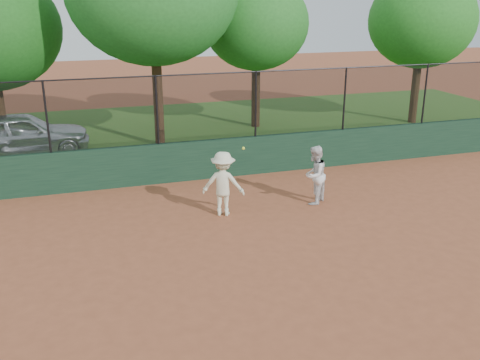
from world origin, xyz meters
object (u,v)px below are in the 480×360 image
object	(u,v)px
parked_car	(22,134)
tree_3	(256,24)
player_main	(223,184)
player_second	(314,175)
tree_4	(422,21)

from	to	relation	value
parked_car	tree_3	bearing A→B (deg)	-83.61
player_main	tree_3	bearing A→B (deg)	66.11
parked_car	player_main	bearing A→B (deg)	-148.59
parked_car	player_main	distance (m)	8.96
player_main	player_second	bearing A→B (deg)	0.76
parked_car	tree_4	distance (m)	16.47
parked_car	player_main	size ratio (longest dim) A/B	2.43
tree_4	tree_3	bearing A→B (deg)	168.97
parked_car	tree_4	size ratio (longest dim) A/B	0.71
player_main	tree_3	xyz separation A→B (m)	(3.98, 9.00, 3.40)
parked_car	player_second	xyz separation A→B (m)	(7.74, -7.26, 0.03)
parked_car	tree_3	size ratio (longest dim) A/B	0.73
tree_4	parked_car	bearing A→B (deg)	-178.70
tree_3	tree_4	bearing A→B (deg)	-11.03
parked_car	tree_4	bearing A→B (deg)	-92.83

